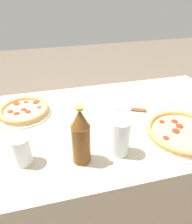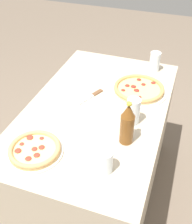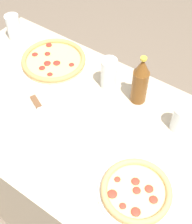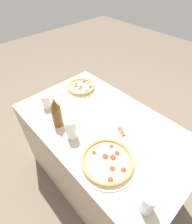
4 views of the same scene
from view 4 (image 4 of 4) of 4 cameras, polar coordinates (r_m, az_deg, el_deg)
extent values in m
plane|color=#6B5B4C|center=(1.87, 1.63, -20.35)|extent=(8.00, 8.00, 0.00)
cube|color=#B7A88E|center=(1.53, 1.92, -13.95)|extent=(1.27, 0.77, 0.78)
cylinder|color=silver|center=(1.05, 3.73, -16.09)|extent=(0.34, 0.34, 0.01)
cylinder|color=#E5C689|center=(1.04, 3.75, -15.81)|extent=(0.30, 0.30, 0.01)
cylinder|color=#E5C170|center=(1.03, 3.77, -15.59)|extent=(0.27, 0.27, 0.00)
torus|color=tan|center=(1.03, 3.79, -15.43)|extent=(0.31, 0.31, 0.02)
ellipsoid|color=maroon|center=(0.97, 4.74, -21.17)|extent=(0.03, 0.03, 0.01)
ellipsoid|color=maroon|center=(1.04, 5.54, -14.48)|extent=(0.03, 0.03, 0.01)
ellipsoid|color=maroon|center=(1.01, 8.97, -18.08)|extent=(0.03, 0.03, 0.01)
ellipsoid|color=maroon|center=(1.08, 5.05, -11.07)|extent=(0.03, 0.03, 0.01)
ellipsoid|color=maroon|center=(1.06, 6.93, -13.20)|extent=(0.03, 0.03, 0.01)
ellipsoid|color=maroon|center=(1.00, 5.35, -17.84)|extent=(0.03, 0.03, 0.01)
ellipsoid|color=maroon|center=(1.04, 3.05, -14.20)|extent=(0.03, 0.03, 0.01)
ellipsoid|color=maroon|center=(1.05, -0.71, -13.09)|extent=(0.03, 0.03, 0.01)
cylinder|color=silver|center=(1.54, -4.88, 7.67)|extent=(0.26, 0.26, 0.01)
cylinder|color=tan|center=(1.54, -4.90, 7.97)|extent=(0.24, 0.24, 0.01)
cylinder|color=#EACC7F|center=(1.53, -4.92, 8.20)|extent=(0.21, 0.21, 0.00)
torus|color=tan|center=(1.53, -4.93, 8.36)|extent=(0.24, 0.24, 0.02)
ellipsoid|color=#A83323|center=(1.51, -5.25, 7.64)|extent=(0.03, 0.03, 0.01)
ellipsoid|color=#A83323|center=(1.52, -1.79, 8.32)|extent=(0.03, 0.03, 0.01)
ellipsoid|color=#A83323|center=(1.56, -2.64, 9.27)|extent=(0.02, 0.02, 0.01)
ellipsoid|color=#A83323|center=(1.53, -4.96, 8.36)|extent=(0.03, 0.03, 0.01)
ellipsoid|color=#A83323|center=(1.59, -3.92, 9.86)|extent=(0.03, 0.03, 0.01)
ellipsoid|color=#A83323|center=(1.49, -3.02, 7.17)|extent=(0.02, 0.02, 0.00)
ellipsoid|color=#A83323|center=(1.57, -6.52, 9.24)|extent=(0.03, 0.03, 0.01)
ellipsoid|color=#A83323|center=(1.54, -6.56, 8.41)|extent=(0.03, 0.03, 0.01)
cylinder|color=white|center=(1.37, -15.90, 3.35)|extent=(0.07, 0.07, 0.11)
cylinder|color=silver|center=(1.38, -15.83, 3.06)|extent=(0.06, 0.06, 0.09)
cylinder|color=white|center=(1.11, -8.12, -5.43)|extent=(0.07, 0.07, 0.15)
cylinder|color=orange|center=(1.12, -8.03, -5.99)|extent=(0.06, 0.06, 0.11)
cylinder|color=white|center=(0.92, 16.66, -26.55)|extent=(0.07, 0.07, 0.13)
cylinder|color=beige|center=(0.94, 16.33, -27.09)|extent=(0.06, 0.06, 0.08)
cylinder|color=brown|center=(1.20, -12.61, -1.36)|extent=(0.07, 0.07, 0.16)
cone|color=brown|center=(1.12, -13.46, 2.68)|extent=(0.06, 0.06, 0.07)
cylinder|color=gold|center=(1.10, -13.78, 4.18)|extent=(0.03, 0.03, 0.01)
cube|color=brown|center=(1.19, 8.31, -6.33)|extent=(0.08, 0.05, 0.01)
cube|color=silver|center=(1.25, 6.49, -3.15)|extent=(0.11, 0.07, 0.01)
camera|label=1|loc=(0.96, -52.85, 7.06)|focal=35.00mm
camera|label=2|loc=(1.78, -47.38, 35.03)|focal=45.00mm
camera|label=3|loc=(1.68, 4.88, 46.75)|focal=50.00mm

